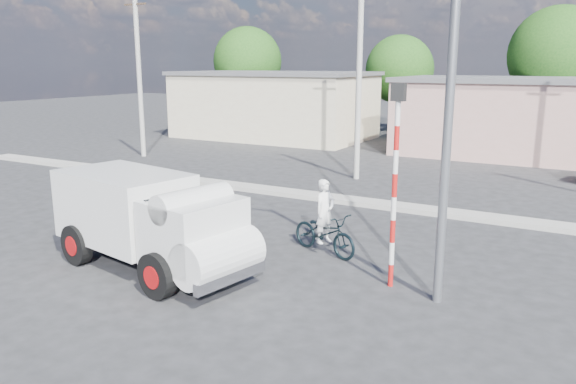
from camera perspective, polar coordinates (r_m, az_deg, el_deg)
The scene contains 10 objects.
ground_plane at distance 12.74m, azimuth -5.88°, elevation -9.01°, with size 120.00×120.00×0.00m, color #27272A.
median at distance 19.47m, azimuth 7.82°, elevation -1.05°, with size 40.00×0.80×0.16m, color #99968E.
truck at distance 13.30m, azimuth -13.67°, elevation -2.77°, with size 5.63×2.92×2.22m.
bicycle at distance 14.31m, azimuth 3.73°, elevation -4.17°, with size 0.72×2.07×1.09m, color black.
cyclist at distance 14.23m, azimuth 3.75°, elevation -3.13°, with size 0.59×0.39×1.63m, color white.
traffic_pole at distance 11.89m, azimuth 10.85°, elevation 2.28°, with size 0.28×0.18×4.36m.
streetlight at distance 11.14m, azimuth 15.56°, elevation 13.60°, with size 2.34×0.22×9.00m.
building_row at distance 32.23m, azimuth 19.18°, elevation 7.58°, with size 37.80×7.30×4.44m.
tree_row at distance 39.29m, azimuth 16.39°, elevation 12.55°, with size 34.13×7.32×8.10m.
utility_poles at distance 21.91m, azimuth 20.22°, elevation 10.39°, with size 35.40×0.24×8.00m.
Camera 1 is at (6.90, -9.59, 4.74)m, focal length 35.00 mm.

